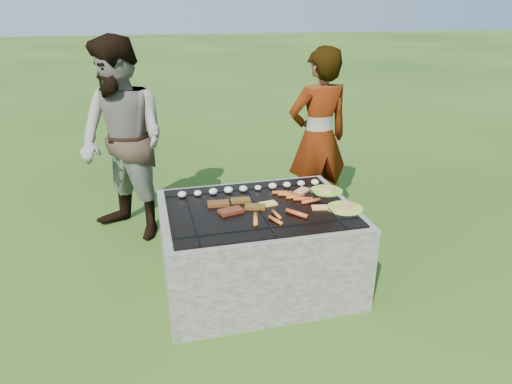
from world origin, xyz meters
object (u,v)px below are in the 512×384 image
Objects in this scene: cook at (318,139)px; plate_far at (326,191)px; plate_near at (345,208)px; fire_pit at (258,249)px; bystander at (123,142)px.

plate_far is at bearing 66.87° from cook.
plate_far is at bearing 90.32° from plate_near.
fire_pit is at bearing 163.67° from plate_near.
plate_near is at bearing 71.63° from cook.
plate_far is (0.56, 0.15, 0.33)m from fire_pit.
cook is at bearing 43.19° from bystander.
plate_far is 1.70m from bystander.
cook is (0.78, 0.91, 0.50)m from fire_pit.
fire_pit is 0.83× the size of cook.
cook reaches higher than fire_pit.
plate_far is 0.32m from plate_near.
cook is (0.22, 0.76, 0.18)m from plate_far.
bystander reaches higher than cook.
bystander is at bearing 148.41° from plate_far.
fire_pit is at bearing 42.49° from cook.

